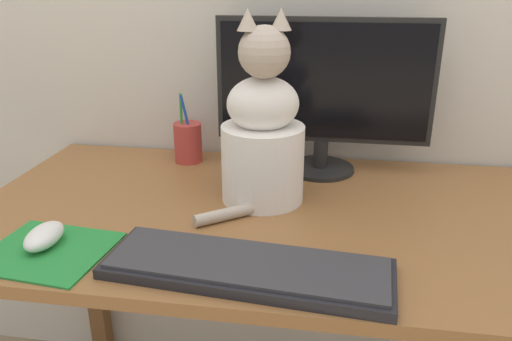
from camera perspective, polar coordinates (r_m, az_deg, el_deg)
name	(u,v)px	position (r m, az deg, el deg)	size (l,w,h in m)	color
desk	(285,253)	(1.10, 3.37, -9.42)	(1.34, 0.69, 0.75)	brown
monitor	(324,90)	(1.22, 7.75, 9.05)	(0.52, 0.17, 0.37)	black
keyboard	(247,268)	(0.84, -1.00, -11.03)	(0.49, 0.19, 0.02)	black
mousepad_left	(48,251)	(0.98, -22.70, -8.49)	(0.23, 0.21, 0.00)	#238438
computer_mouse_left	(44,236)	(0.98, -23.04, -6.91)	(0.06, 0.10, 0.04)	white
cat	(263,134)	(1.05, 0.77, 4.17)	(0.23, 0.28, 0.40)	white
pen_cup	(188,142)	(1.32, -7.79, 3.26)	(0.07, 0.07, 0.18)	#B23833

